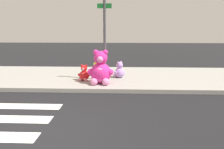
# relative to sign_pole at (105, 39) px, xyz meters

# --- Properties ---
(ground_plane) EXTENTS (60.00, 60.00, 0.00)m
(ground_plane) POSITION_rel_sign_pole_xyz_m (-1.00, -4.40, -1.85)
(ground_plane) COLOR black
(sidewalk) EXTENTS (28.00, 4.40, 0.15)m
(sidewalk) POSITION_rel_sign_pole_xyz_m (-1.00, 0.80, -1.77)
(sidewalk) COLOR #9E9B93
(sidewalk) RESTS_ON ground_plane
(sign_pole) EXTENTS (0.56, 0.11, 3.20)m
(sign_pole) POSITION_rel_sign_pole_xyz_m (0.00, 0.00, 0.00)
(sign_pole) COLOR #4C4C51
(sign_pole) RESTS_ON sidewalk
(plush_pink_large) EXTENTS (1.01, 0.88, 1.31)m
(plush_pink_large) POSITION_rel_sign_pole_xyz_m (-0.12, -0.59, -1.17)
(plush_pink_large) COLOR #F22D93
(plush_pink_large) RESTS_ON sidewalk
(plush_red) EXTENTS (0.50, 0.46, 0.66)m
(plush_red) POSITION_rel_sign_pole_xyz_m (-0.85, -0.14, -1.43)
(plush_red) COLOR red
(plush_red) RESTS_ON sidewalk
(plush_lavender) EXTENTS (0.51, 0.50, 0.71)m
(plush_lavender) POSITION_rel_sign_pole_xyz_m (0.59, 0.46, -1.41)
(plush_lavender) COLOR #B28CD8
(plush_lavender) RESTS_ON sidewalk
(plush_yellow) EXTENTS (0.49, 0.55, 0.72)m
(plush_yellow) POSITION_rel_sign_pole_xyz_m (-0.41, 0.79, -1.41)
(plush_yellow) COLOR yellow
(plush_yellow) RESTS_ON sidewalk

